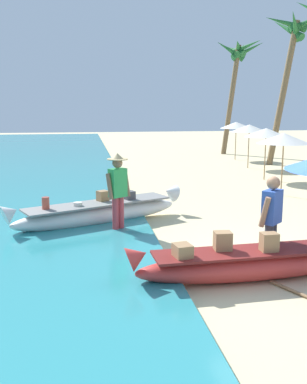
{
  "coord_description": "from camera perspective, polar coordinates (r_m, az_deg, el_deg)",
  "views": [
    {
      "loc": [
        -3.56,
        -6.57,
        2.72
      ],
      "look_at": [
        -2.1,
        2.59,
        0.9
      ],
      "focal_mm": 41.43,
      "sensor_mm": 36.0,
      "label": 1
    }
  ],
  "objects": [
    {
      "name": "parasol_row_0",
      "position": [
        13.98,
        16.44,
        6.65
      ],
      "size": [
        1.6,
        1.6,
        1.91
      ],
      "color": "#8E6B47",
      "rests_on": "ground"
    },
    {
      "name": "boat_white_midground",
      "position": [
        10.31,
        -7.03,
        -2.61
      ],
      "size": [
        4.23,
        2.33,
        0.81
      ],
      "color": "white",
      "rests_on": "ground"
    },
    {
      "name": "person_vendor_hatted",
      "position": [
        9.46,
        -4.62,
        0.58
      ],
      "size": [
        0.57,
        0.47,
        1.74
      ],
      "color": "#B2383D",
      "rests_on": "ground"
    },
    {
      "name": "boat_red_foreground",
      "position": [
        7.25,
        12.57,
        -8.87
      ],
      "size": [
        4.11,
        0.82,
        0.78
      ],
      "color": "red",
      "rests_on": "ground"
    },
    {
      "name": "parasol_row_3",
      "position": [
        22.86,
        10.6,
        8.45
      ],
      "size": [
        1.6,
        1.6,
        1.91
      ],
      "color": "#8E6B47",
      "rests_on": "ground"
    },
    {
      "name": "person_tourist_customer",
      "position": [
        7.58,
        14.94,
        -3.21
      ],
      "size": [
        0.54,
        0.51,
        1.59
      ],
      "color": "#333842",
      "rests_on": "ground"
    },
    {
      "name": "ground_plane",
      "position": [
        7.96,
        18.46,
        -9.49
      ],
      "size": [
        80.0,
        80.0,
        0.0
      ],
      "primitive_type": "plane",
      "color": "beige"
    },
    {
      "name": "palm_tree_mid_cluster",
      "position": [
        21.78,
        17.4,
        17.68
      ],
      "size": [
        2.74,
        2.7,
        6.77
      ],
      "color": "brown",
      "rests_on": "ground"
    },
    {
      "name": "palm_tree_leaning_seaward",
      "position": [
        25.9,
        10.72,
        16.11
      ],
      "size": [
        2.85,
        2.95,
        6.33
      ],
      "color": "brown",
      "rests_on": "ground"
    },
    {
      "name": "parasol_row_2",
      "position": [
        19.89,
        12.24,
        8.03
      ],
      "size": [
        1.6,
        1.6,
        1.91
      ],
      "color": "#8E6B47",
      "rests_on": "ground"
    },
    {
      "name": "parasol_row_1",
      "position": [
        16.83,
        14.31,
        7.43
      ],
      "size": [
        1.6,
        1.6,
        1.91
      ],
      "color": "#8E6B47",
      "rests_on": "ground"
    }
  ]
}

